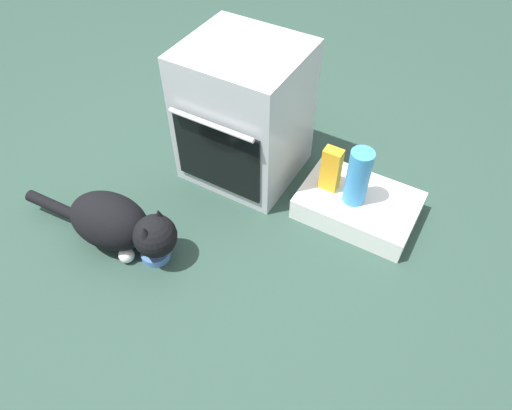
% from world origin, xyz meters
% --- Properties ---
extents(ground, '(8.00, 8.00, 0.00)m').
position_xyz_m(ground, '(0.00, 0.00, 0.00)').
color(ground, '#284238').
extents(oven, '(0.56, 0.56, 0.72)m').
position_xyz_m(oven, '(-0.10, 0.46, 0.36)').
color(oven, '#B7BABF').
rests_on(oven, ground).
extents(pantry_cabinet, '(0.57, 0.39, 0.12)m').
position_xyz_m(pantry_cabinet, '(0.57, 0.44, 0.06)').
color(pantry_cabinet, white).
rests_on(pantry_cabinet, ground).
extents(food_bowl, '(0.14, 0.14, 0.08)m').
position_xyz_m(food_bowl, '(-0.14, -0.28, 0.03)').
color(food_bowl, '#4C7AB7').
rests_on(food_bowl, ground).
extents(cat, '(0.86, 0.30, 0.29)m').
position_xyz_m(cat, '(-0.32, -0.30, 0.15)').
color(cat, black).
rests_on(cat, ground).
extents(water_bottle, '(0.11, 0.11, 0.30)m').
position_xyz_m(water_bottle, '(0.55, 0.41, 0.27)').
color(water_bottle, '#388CD1').
rests_on(water_bottle, pantry_cabinet).
extents(juice_carton, '(0.09, 0.06, 0.24)m').
position_xyz_m(juice_carton, '(0.41, 0.43, 0.24)').
color(juice_carton, orange).
rests_on(juice_carton, pantry_cabinet).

